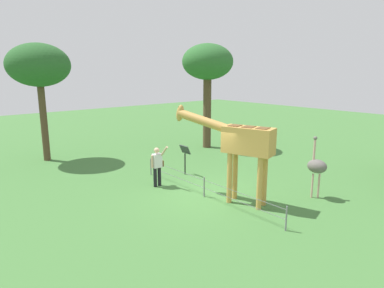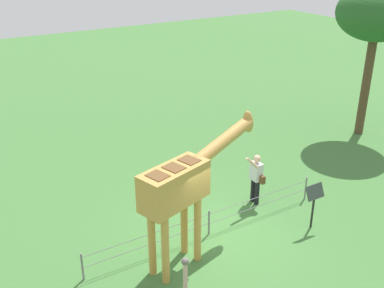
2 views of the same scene
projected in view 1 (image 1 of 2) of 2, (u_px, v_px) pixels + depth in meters
name	position (u px, v px, depth m)	size (l,w,h in m)	color
ground_plane	(208.00, 195.00, 12.48)	(60.00, 60.00, 0.00)	#427538
giraffe	(239.00, 142.00, 11.45)	(3.80, 1.57, 3.31)	#C69347
visitor	(157.00, 164.00, 13.30)	(0.64, 0.58, 1.70)	black
ostrich	(317.00, 166.00, 12.04)	(0.70, 0.56, 2.25)	#CC9E93
tree_east	(208.00, 64.00, 19.33)	(2.93, 2.93, 6.04)	brown
tree_northeast	(39.00, 66.00, 16.40)	(3.00, 3.00, 5.83)	brown
info_sign	(185.00, 154.00, 14.84)	(0.56, 0.21, 1.32)	black
wire_fence	(204.00, 186.00, 12.27)	(7.05, 0.05, 0.75)	slate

